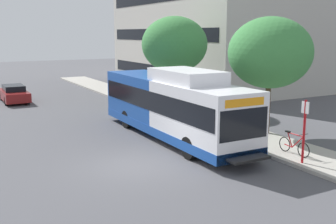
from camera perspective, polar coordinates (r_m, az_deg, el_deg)
ground_plane at (r=24.20m, az=-12.31°, el=-2.07°), size 120.00×120.00×0.00m
sidewalk_curb at (r=25.29m, az=4.40°, el=-1.13°), size 3.00×56.00×0.14m
transit_bus at (r=20.86m, az=0.60°, el=0.89°), size 2.58×12.25×3.65m
bus_stop_sign_pole at (r=17.30m, az=18.50°, el=-1.97°), size 0.10×0.36×2.60m
bicycle_parked at (r=18.64m, az=17.19°, el=-4.43°), size 0.52×1.76×1.02m
street_tree_near_stop at (r=21.77m, az=14.06°, el=8.02°), size 4.31×4.31×6.06m
street_tree_mid_block at (r=29.13m, az=0.92°, el=9.40°), size 4.64×4.64×6.40m
parked_car_far_lane at (r=34.38m, az=-20.69°, el=2.41°), size 1.80×4.50×1.33m
lattice_comm_tower at (r=60.23m, az=1.38°, el=13.61°), size 1.10×1.10×24.82m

